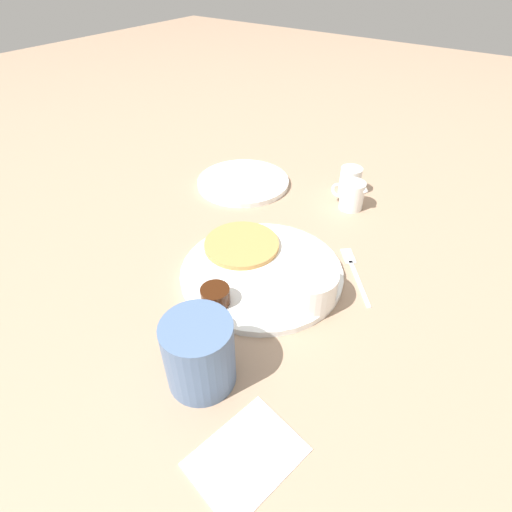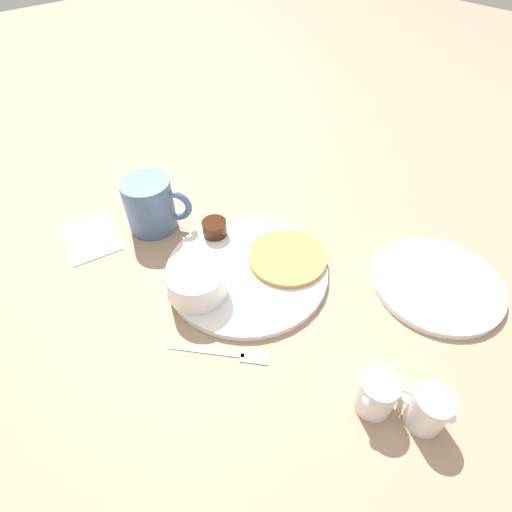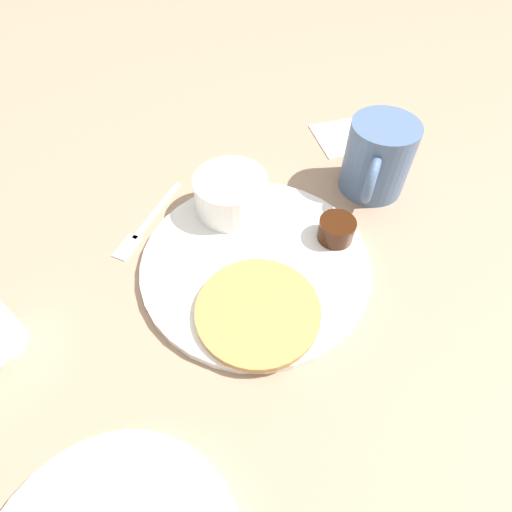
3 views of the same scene
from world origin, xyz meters
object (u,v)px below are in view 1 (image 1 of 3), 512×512
at_px(plate, 262,272).
at_px(coffee_mug, 199,351).
at_px(fork, 353,268).
at_px(creamer_pitcher_far, 350,181).
at_px(creamer_pitcher_near, 352,195).
at_px(bowl, 307,283).

height_order(plate, coffee_mug, coffee_mug).
xyz_separation_m(plate, coffee_mug, (0.22, 0.05, 0.05)).
relative_size(coffee_mug, fork, 0.88).
xyz_separation_m(plate, creamer_pitcher_far, (-0.35, 0.00, 0.03)).
relative_size(coffee_mug, creamer_pitcher_near, 1.47).
xyz_separation_m(creamer_pitcher_near, fork, (0.19, 0.10, -0.03)).
bearing_deg(plate, creamer_pitcher_near, 174.05).
height_order(creamer_pitcher_far, fork, creamer_pitcher_far).
bearing_deg(plate, fork, 130.53).
height_order(creamer_pitcher_near, fork, creamer_pitcher_near).
bearing_deg(plate, creamer_pitcher_far, 179.86).
distance_m(creamer_pitcher_near, fork, 0.21).
relative_size(bowl, creamer_pitcher_far, 1.33).
height_order(bowl, coffee_mug, coffee_mug).
relative_size(plate, creamer_pitcher_near, 3.74).
bearing_deg(coffee_mug, bowl, 168.22).
bearing_deg(fork, coffee_mug, -12.70).
relative_size(bowl, fork, 0.77).
distance_m(coffee_mug, fork, 0.34).
height_order(bowl, fork, bowl).
xyz_separation_m(coffee_mug, creamer_pitcher_far, (-0.57, -0.05, -0.02)).
distance_m(plate, creamer_pitcher_near, 0.30).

